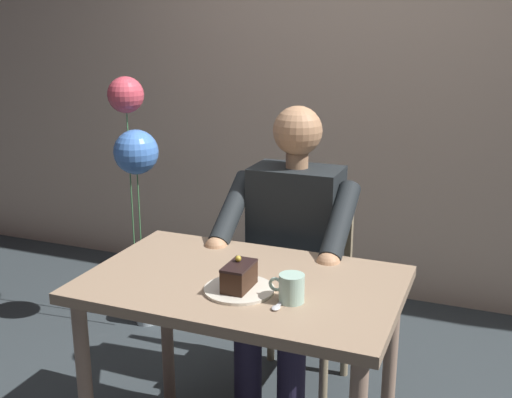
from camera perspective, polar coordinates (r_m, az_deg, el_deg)
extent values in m
cube|color=beige|center=(3.58, 10.13, 14.61)|extent=(6.40, 0.12, 3.00)
cube|color=#9E8267|center=(2.08, -1.25, -7.81)|extent=(1.04, 0.66, 0.04)
cylinder|color=tan|center=(2.25, -15.34, -16.91)|extent=(0.05, 0.05, 0.73)
cylinder|color=tan|center=(2.37, 12.14, -14.98)|extent=(0.05, 0.05, 0.73)
cylinder|color=tan|center=(2.64, -8.18, -11.31)|extent=(0.05, 0.05, 0.73)
cube|color=#998767|center=(2.70, 3.68, -9.17)|extent=(0.42, 0.42, 0.04)
cube|color=#998767|center=(2.77, 5.01, -3.01)|extent=(0.38, 0.04, 0.45)
cylinder|color=#998767|center=(2.60, 6.21, -15.57)|extent=(0.04, 0.04, 0.42)
cylinder|color=#998767|center=(2.70, -1.38, -14.16)|extent=(0.04, 0.04, 0.42)
cylinder|color=#998767|center=(2.91, 8.20, -12.05)|extent=(0.04, 0.04, 0.42)
cylinder|color=#998767|center=(3.00, 1.38, -10.96)|extent=(0.04, 0.04, 0.42)
cube|color=#21272A|center=(2.57, 3.66, -3.23)|extent=(0.36, 0.22, 0.56)
sphere|color=tan|center=(2.46, 3.83, 6.26)|extent=(0.20, 0.20, 0.20)
cylinder|color=tan|center=(2.48, 3.78, 3.58)|extent=(0.09, 0.09, 0.06)
cylinder|color=#21272A|center=(2.34, 7.74, -2.05)|extent=(0.08, 0.33, 0.26)
sphere|color=tan|center=(2.23, 6.61, -5.98)|extent=(0.09, 0.09, 0.09)
cylinder|color=#21272A|center=(2.48, -2.15, -0.90)|extent=(0.08, 0.33, 0.26)
sphere|color=tan|center=(2.38, -3.69, -4.53)|extent=(0.09, 0.09, 0.09)
cylinder|color=#2A2542|center=(2.55, 4.62, -10.71)|extent=(0.13, 0.38, 0.14)
cylinder|color=#2A2542|center=(2.61, 0.79, -10.08)|extent=(0.13, 0.38, 0.14)
cylinder|color=#2A2542|center=(2.51, 3.22, -16.98)|extent=(0.11, 0.11, 0.40)
cylinder|color=#2A2542|center=(2.57, -0.74, -16.19)|extent=(0.11, 0.11, 0.40)
cylinder|color=silver|center=(1.98, -1.55, -8.29)|extent=(0.22, 0.22, 0.01)
cube|color=#392317|center=(1.97, -1.56, -7.19)|extent=(0.07, 0.13, 0.07)
cube|color=black|center=(1.95, -1.57, -6.11)|extent=(0.08, 0.13, 0.01)
sphere|color=gold|center=(1.97, -1.64, -5.49)|extent=(0.02, 0.02, 0.02)
cylinder|color=#ACD6C4|center=(1.90, 3.29, -8.16)|extent=(0.08, 0.08, 0.09)
torus|color=#ACD6C4|center=(1.91, 1.82, -7.82)|extent=(0.05, 0.01, 0.05)
cylinder|color=black|center=(1.88, 3.30, -7.11)|extent=(0.07, 0.07, 0.01)
cube|color=silver|center=(1.92, 2.55, -9.14)|extent=(0.01, 0.11, 0.01)
ellipsoid|color=silver|center=(1.86, 1.83, -9.94)|extent=(0.03, 0.04, 0.01)
cylinder|color=#B2C1C6|center=(3.44, -10.02, -9.38)|extent=(0.12, 0.12, 0.22)
sphere|color=#E64C5E|center=(3.17, -11.86, 9.33)|extent=(0.18, 0.18, 0.18)
cylinder|color=#4C9956|center=(3.28, -11.32, -0.18)|extent=(0.01, 0.01, 0.91)
sphere|color=#4D87E7|center=(3.09, -10.94, 4.25)|extent=(0.22, 0.22, 0.22)
cylinder|color=#4C9956|center=(3.20, -10.54, -3.18)|extent=(0.01, 0.01, 0.63)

